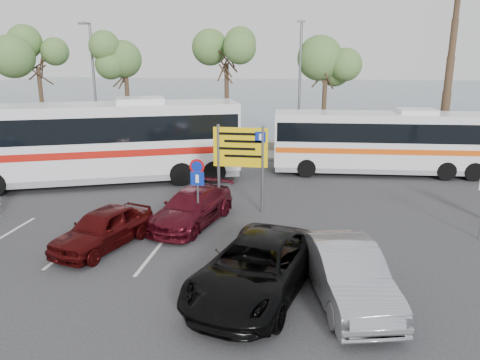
# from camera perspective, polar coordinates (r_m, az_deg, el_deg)

# --- Properties ---
(ground) EXTENTS (120.00, 120.00, 0.00)m
(ground) POSITION_cam_1_polar(r_m,az_deg,el_deg) (16.71, -5.03, -7.18)
(ground) COLOR #2E2E30
(ground) RESTS_ON ground
(kerb_strip) EXTENTS (44.00, 2.40, 0.15)m
(kerb_strip) POSITION_cam_1_polar(r_m,az_deg,el_deg) (29.90, 1.26, 3.12)
(kerb_strip) COLOR gray
(kerb_strip) RESTS_ON ground
(seawall) EXTENTS (48.00, 0.80, 0.60)m
(seawall) POSITION_cam_1_polar(r_m,az_deg,el_deg) (31.80, 1.73, 4.26)
(seawall) COLOR gray
(seawall) RESTS_ON ground
(sea) EXTENTS (140.00, 140.00, 0.00)m
(sea) POSITION_cam_1_polar(r_m,az_deg,el_deg) (75.35, 5.87, 10.34)
(sea) COLOR #3E5464
(sea) RESTS_ON ground
(tree_far_left) EXTENTS (3.20, 3.20, 7.60)m
(tree_far_left) POSITION_cam_1_polar(r_m,az_deg,el_deg) (33.99, -23.56, 13.98)
(tree_far_left) COLOR #382619
(tree_far_left) RESTS_ON kerb_strip
(tree_left) EXTENTS (3.20, 3.20, 7.20)m
(tree_left) POSITION_cam_1_polar(r_m,az_deg,el_deg) (31.28, -13.84, 14.18)
(tree_left) COLOR #382619
(tree_left) RESTS_ON kerb_strip
(tree_mid) EXTENTS (3.20, 3.20, 8.00)m
(tree_mid) POSITION_cam_1_polar(r_m,az_deg,el_deg) (29.46, -1.67, 15.82)
(tree_mid) COLOR #382619
(tree_mid) RESTS_ON kerb_strip
(tree_right) EXTENTS (3.20, 3.20, 7.40)m
(tree_right) POSITION_cam_1_polar(r_m,az_deg,el_deg) (29.00, 10.48, 14.63)
(tree_right) COLOR #382619
(tree_right) RESTS_ON kerb_strip
(street_lamp_left) EXTENTS (0.45, 1.15, 8.01)m
(street_lamp_left) POSITION_cam_1_polar(r_m,az_deg,el_deg) (31.70, -17.42, 11.39)
(street_lamp_left) COLOR slate
(street_lamp_left) RESTS_ON kerb_strip
(street_lamp_right) EXTENTS (0.45, 1.15, 8.01)m
(street_lamp_right) POSITION_cam_1_polar(r_m,az_deg,el_deg) (28.57, 7.28, 11.60)
(street_lamp_right) COLOR slate
(street_lamp_right) RESTS_ON kerb_strip
(direction_sign) EXTENTS (2.20, 0.12, 3.60)m
(direction_sign) POSITION_cam_1_polar(r_m,az_deg,el_deg) (18.81, 0.06, 3.19)
(direction_sign) COLOR slate
(direction_sign) RESTS_ON ground
(sign_no_stop) EXTENTS (0.60, 0.08, 2.35)m
(sign_no_stop) POSITION_cam_1_polar(r_m,az_deg,el_deg) (18.54, -5.22, 0.23)
(sign_no_stop) COLOR slate
(sign_no_stop) RESTS_ON ground
(sign_parking) EXTENTS (0.50, 0.07, 2.25)m
(sign_parking) POSITION_cam_1_polar(r_m,az_deg,el_deg) (16.99, -5.18, -1.54)
(sign_parking) COLOR slate
(sign_parking) RESTS_ON ground
(lane_markings) EXTENTS (12.02, 4.20, 0.01)m
(lane_markings) POSITION_cam_1_polar(r_m,az_deg,el_deg) (16.12, -9.85, -8.20)
(lane_markings) COLOR silver
(lane_markings) RESTS_ON ground
(coach_bus_left) EXTENTS (13.70, 7.63, 4.23)m
(coach_bus_left) POSITION_cam_1_polar(r_m,az_deg,el_deg) (24.21, -16.61, 4.15)
(coach_bus_left) COLOR white
(coach_bus_left) RESTS_ON ground
(coach_bus_right) EXTENTS (11.45, 3.13, 3.53)m
(coach_bus_right) POSITION_cam_1_polar(r_m,az_deg,el_deg) (26.19, 16.78, 4.21)
(coach_bus_right) COLOR white
(coach_bus_right) RESTS_ON ground
(car_maroon) EXTENTS (2.90, 4.87, 1.32)m
(car_maroon) POSITION_cam_1_polar(r_m,az_deg,el_deg) (17.91, -5.88, -3.38)
(car_maroon) COLOR #4D0C16
(car_maroon) RESTS_ON ground
(car_red) EXTENTS (2.72, 4.29, 1.36)m
(car_red) POSITION_cam_1_polar(r_m,az_deg,el_deg) (16.40, -16.35, -5.65)
(car_red) COLOR #410909
(car_red) RESTS_ON ground
(suv_black) EXTENTS (3.80, 5.90, 1.51)m
(suv_black) POSITION_cam_1_polar(r_m,az_deg,el_deg) (12.85, 2.00, -10.61)
(suv_black) COLOR black
(suv_black) RESTS_ON ground
(car_silver_b) EXTENTS (2.66, 4.89, 1.53)m
(car_silver_b) POSITION_cam_1_polar(r_m,az_deg,el_deg) (12.82, 12.92, -11.03)
(car_silver_b) COLOR #929398
(car_silver_b) RESTS_ON ground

